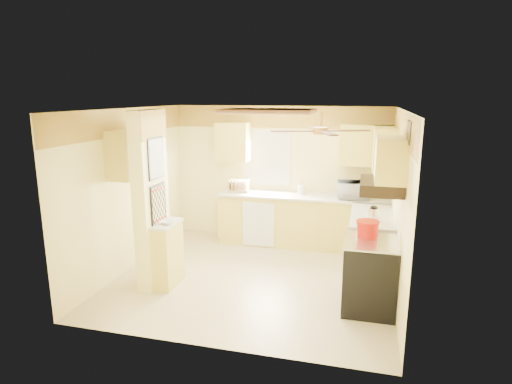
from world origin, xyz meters
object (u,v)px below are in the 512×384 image
(kettle, at_px, (374,214))
(stove, at_px, (370,275))
(bowl, at_px, (167,222))
(microwave, at_px, (354,190))
(dutch_oven, at_px, (368,228))

(kettle, bearing_deg, stove, -91.66)
(stove, height_order, kettle, kettle)
(stove, bearing_deg, bowl, -178.91)
(microwave, height_order, kettle, microwave)
(dutch_oven, xyz_separation_m, kettle, (0.08, 0.59, 0.03))
(microwave, distance_m, dutch_oven, 1.94)
(dutch_oven, height_order, kettle, kettle)
(bowl, distance_m, dutch_oven, 2.71)
(microwave, relative_size, dutch_oven, 1.79)
(microwave, distance_m, kettle, 1.37)
(microwave, bearing_deg, dutch_oven, 89.58)
(microwave, xyz_separation_m, bowl, (-2.46, -2.17, -0.12))
(bowl, height_order, dutch_oven, dutch_oven)
(stove, bearing_deg, dutch_oven, 106.75)
(dutch_oven, bearing_deg, bowl, -174.87)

